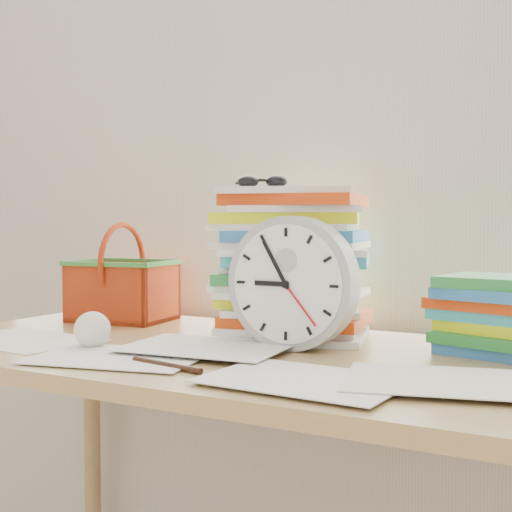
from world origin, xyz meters
The scene contains 10 objects.
curtain centered at (0.00, 1.98, 1.30)m, with size 2.40×0.01×2.50m, color beige.
desk centered at (0.00, 1.60, 0.68)m, with size 1.40×0.70×0.75m.
paper_stack centered at (0.03, 1.78, 0.91)m, with size 0.32×0.26×0.32m, color white, non-canonical shape.
clock centered at (0.09, 1.64, 0.88)m, with size 0.26×0.26×0.05m, color #A3A3A3.
sunglasses centered at (-0.02, 1.73, 1.08)m, with size 0.12×0.10×0.03m, color black, non-canonical shape.
book_stack centered at (0.45, 1.78, 0.82)m, with size 0.25×0.19×0.15m, color white, non-canonical shape.
basket centered at (-0.45, 1.80, 0.87)m, with size 0.24×0.19×0.24m, color #B83912, non-canonical shape.
crumpled_ball centered at (-0.26, 1.47, 0.79)m, with size 0.07×0.07×0.07m, color white.
pen centered at (-0.01, 1.38, 0.76)m, with size 0.01×0.01×0.16m, color black.
scattered_papers centered at (0.00, 1.60, 0.76)m, with size 1.26×0.42×0.02m, color white, non-canonical shape.
Camera 1 is at (0.69, 0.42, 0.99)m, focal length 50.00 mm.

